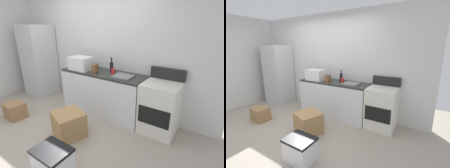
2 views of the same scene
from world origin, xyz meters
The scene contains 13 objects.
ground_plane centered at (0.00, 0.00, 0.00)m, with size 6.00×6.00×0.00m, color #9E9384.
wall_back centered at (0.00, 1.55, 1.30)m, with size 5.00×0.10×2.60m, color silver.
kitchen_counter centered at (0.30, 1.20, 0.45)m, with size 1.80×0.60×0.90m.
refrigerator centered at (-1.75, 1.15, 0.90)m, with size 0.68×0.66×1.80m, color silver.
stove_oven centered at (1.52, 1.21, 0.47)m, with size 0.60×0.61×1.10m.
microwave centered at (-0.20, 1.11, 1.04)m, with size 0.46×0.34×0.27m, color white.
sink_basin centered at (0.80, 1.14, 0.92)m, with size 0.36×0.32×0.03m, color slate.
wine_bottle centered at (0.44, 1.30, 1.01)m, with size 0.07×0.07×0.30m.
coffee_mug centered at (0.54, 1.22, 0.95)m, with size 0.08×0.08×0.10m, color red.
knife_block centered at (0.21, 1.07, 0.99)m, with size 0.10×0.10×0.18m, color brown.
cardboard_box_large centered at (-1.05, 0.01, 0.16)m, with size 0.36×0.32×0.32m, color olive.
cardboard_box_medium centered at (0.30, 0.21, 0.21)m, with size 0.48×0.46×0.43m, color #A37A4C.
storage_bin centered at (0.74, -0.46, 0.19)m, with size 0.46×0.36×0.38m.
Camera 1 is at (2.30, -1.45, 1.84)m, focal length 27.33 mm.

